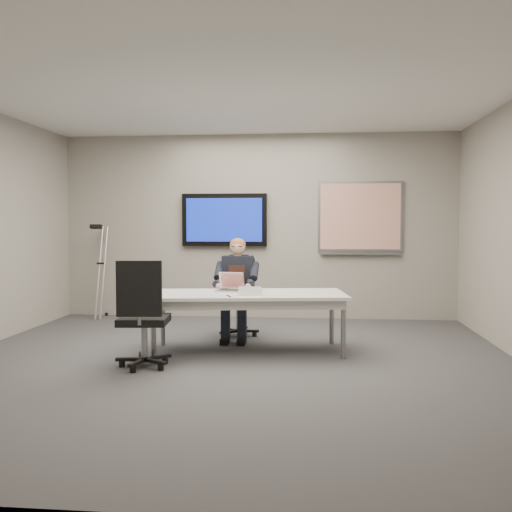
# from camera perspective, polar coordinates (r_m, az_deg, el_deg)

# --- Properties ---
(floor) EXTENTS (6.00, 6.00, 0.02)m
(floor) POSITION_cam_1_polar(r_m,az_deg,el_deg) (5.92, -2.71, -10.84)
(floor) COLOR #3C3C3E
(floor) RESTS_ON ground
(ceiling) EXTENTS (6.00, 6.00, 0.02)m
(ceiling) POSITION_cam_1_polar(r_m,az_deg,el_deg) (5.90, -2.79, 16.58)
(ceiling) COLOR silver
(ceiling) RESTS_ON wall_back
(wall_back) EXTENTS (6.00, 0.02, 2.80)m
(wall_back) POSITION_cam_1_polar(r_m,az_deg,el_deg) (8.72, 0.13, 2.98)
(wall_back) COLOR gray
(wall_back) RESTS_ON ground
(wall_front) EXTENTS (6.00, 0.02, 2.80)m
(wall_front) POSITION_cam_1_polar(r_m,az_deg,el_deg) (2.81, -11.71, 2.41)
(wall_front) COLOR gray
(wall_front) RESTS_ON ground
(conference_table) EXTENTS (2.25, 1.17, 0.66)m
(conference_table) POSITION_cam_1_polar(r_m,az_deg,el_deg) (6.41, -0.78, -4.39)
(conference_table) COLOR white
(conference_table) RESTS_ON ground
(tv_display) EXTENTS (1.30, 0.09, 0.80)m
(tv_display) POSITION_cam_1_polar(r_m,az_deg,el_deg) (8.73, -3.18, 3.63)
(tv_display) COLOR black
(tv_display) RESTS_ON wall_back
(whiteboard) EXTENTS (1.25, 0.08, 1.10)m
(whiteboard) POSITION_cam_1_polar(r_m,az_deg,el_deg) (8.68, 10.37, 3.78)
(whiteboard) COLOR gray
(whiteboard) RESTS_ON wall_back
(office_chair_far) EXTENTS (0.50, 0.50, 1.00)m
(office_chair_far) POSITION_cam_1_polar(r_m,az_deg,el_deg) (7.35, -1.76, -5.59)
(office_chair_far) COLOR black
(office_chair_far) RESTS_ON ground
(office_chair_near) EXTENTS (0.57, 0.57, 1.09)m
(office_chair_near) POSITION_cam_1_polar(r_m,az_deg,el_deg) (5.82, -11.20, -7.71)
(office_chair_near) COLOR black
(office_chair_near) RESTS_ON ground
(seated_person) EXTENTS (0.39, 0.67, 1.26)m
(seated_person) POSITION_cam_1_polar(r_m,az_deg,el_deg) (7.09, -1.99, -4.31)
(seated_person) COLOR #1C232F
(seated_person) RESTS_ON office_chair_far
(crutch) EXTENTS (0.30, 0.84, 1.53)m
(crutch) POSITION_cam_1_polar(r_m,az_deg,el_deg) (9.03, -15.20, -1.37)
(crutch) COLOR #B4B6BC
(crutch) RESTS_ON ground
(laptop) EXTENTS (0.33, 0.32, 0.21)m
(laptop) POSITION_cam_1_polar(r_m,az_deg,el_deg) (6.62, -2.54, -3.02)
(laptop) COLOR #A7A7AA
(laptop) RESTS_ON conference_table
(name_tent) EXTENTS (0.25, 0.08, 0.10)m
(name_tent) POSITION_cam_1_polar(r_m,az_deg,el_deg) (6.16, -0.61, -3.52)
(name_tent) COLOR white
(name_tent) RESTS_ON conference_table
(pen) EXTENTS (0.07, 0.13, 0.01)m
(pen) POSITION_cam_1_polar(r_m,az_deg,el_deg) (6.10, -2.76, -4.00)
(pen) COLOR black
(pen) RESTS_ON conference_table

